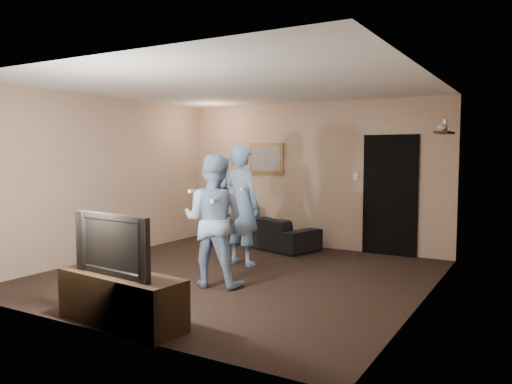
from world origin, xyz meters
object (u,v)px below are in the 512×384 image
Objects in this scene: wii_player_left at (242,205)px; wii_player_right at (213,220)px; sofa at (268,231)px; television at (120,244)px; tv_console at (121,299)px.

wii_player_left is 1.26m from wii_player_right.
sofa is 4.44m from television.
wii_player_right is (0.68, -2.68, 0.56)m from sofa.
wii_player_left reaches higher than television.
sofa is 2.82m from wii_player_right.
sofa is at bearing 105.25° from tv_console.
sofa reaches higher than tv_console.
wii_player_right is at bearing 97.31° from tv_console.
wii_player_left is at bearing 120.58° from sofa.
wii_player_left is (0.35, -1.47, 0.62)m from sofa.
wii_player_right is at bearing -74.96° from wii_player_left.
wii_player_left is (-0.37, 2.88, 0.66)m from tv_console.
television reaches higher than sofa.
television is (0.00, 0.00, 0.56)m from tv_console.
television is at bearing 116.55° from sofa.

